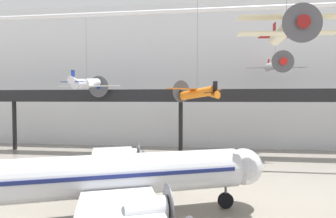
# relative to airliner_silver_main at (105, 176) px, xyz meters

# --- Properties ---
(hangar_back_wall) EXTENTS (140.00, 3.00, 27.38)m
(hangar_back_wall) POSITION_rel_airliner_silver_main_xyz_m (3.86, 32.37, 10.32)
(hangar_back_wall) COLOR silver
(hangar_back_wall) RESTS_ON ground
(mezzanine_walkway) EXTENTS (110.00, 3.20, 10.74)m
(mezzanine_walkway) POSITION_rel_airliner_silver_main_xyz_m (3.86, 23.89, 5.68)
(mezzanine_walkway) COLOR black
(mezzanine_walkway) RESTS_ON ground
(ceiling_truss_beam) EXTENTS (120.00, 0.60, 0.60)m
(ceiling_truss_beam) POSITION_rel_airliner_silver_main_xyz_m (3.86, 18.12, 18.07)
(ceiling_truss_beam) COLOR silver
(airliner_silver_main) EXTENTS (25.47, 29.75, 9.40)m
(airliner_silver_main) POSITION_rel_airliner_silver_main_xyz_m (0.00, 0.00, 0.00)
(airliner_silver_main) COLOR silver
(airliner_silver_main) RESTS_ON ground
(suspended_plane_silver_racer) EXTENTS (9.25, 7.53, 8.02)m
(suspended_plane_silver_racer) POSITION_rel_airliner_silver_main_xyz_m (18.96, 25.16, 11.18)
(suspended_plane_silver_racer) COLOR silver
(suspended_plane_white_twin) EXTENTS (9.63, 7.87, 11.49)m
(suspended_plane_white_twin) POSITION_rel_airliner_silver_main_xyz_m (-9.35, 17.74, 8.08)
(suspended_plane_white_twin) COLOR silver
(suspended_plane_orange_highwing) EXTENTS (6.64, 6.62, 12.10)m
(suspended_plane_orange_highwing) POSITION_rel_airliner_silver_main_xyz_m (6.72, 12.38, 6.55)
(suspended_plane_orange_highwing) COLOR orange
(suspended_plane_cream_biplane) EXTENTS (7.02, 5.74, 8.39)m
(suspended_plane_cream_biplane) POSITION_rel_airliner_silver_main_xyz_m (13.23, 1.20, 10.92)
(suspended_plane_cream_biplane) COLOR beige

